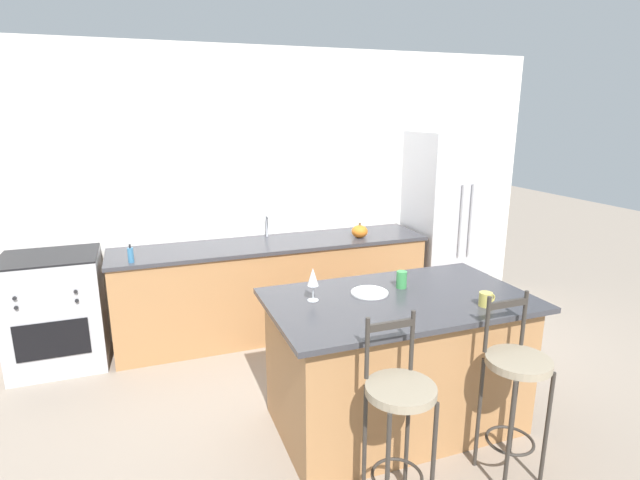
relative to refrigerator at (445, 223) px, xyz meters
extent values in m
plane|color=gray|center=(-1.88, -0.35, -0.96)|extent=(18.00, 18.00, 0.00)
cube|color=silver|center=(-1.88, 0.36, 0.39)|extent=(6.00, 0.07, 2.70)
cube|color=#A87547|center=(-1.88, 0.03, -0.52)|extent=(2.93, 0.65, 0.88)
cube|color=#38383D|center=(-1.88, 0.03, -0.06)|extent=(2.96, 0.69, 0.03)
cube|color=black|center=(-1.88, 0.03, -0.05)|extent=(0.56, 0.36, 0.01)
cylinder|color=#ADAFB5|center=(-1.88, 0.25, 0.07)|extent=(0.02, 0.02, 0.22)
cylinder|color=#ADAFB5|center=(-1.88, 0.19, 0.17)|extent=(0.02, 0.12, 0.02)
cube|color=#A87547|center=(-1.49, -1.71, -0.51)|extent=(1.60, 0.89, 0.89)
cube|color=#38383D|center=(-1.49, -1.71, -0.05)|extent=(1.72, 1.01, 0.03)
cube|color=#BCBCC1|center=(0.00, 0.00, 0.00)|extent=(0.72, 0.68, 1.91)
cylinder|color=#939399|center=(-0.06, -0.35, 0.10)|extent=(0.02, 0.02, 0.73)
cylinder|color=#939399|center=(0.06, -0.35, 0.10)|extent=(0.02, 0.02, 0.73)
cube|color=#B7B7BC|center=(-3.78, 0.02, -0.48)|extent=(0.75, 0.63, 0.95)
cube|color=black|center=(-3.78, -0.30, -0.59)|extent=(0.54, 0.01, 0.31)
cube|color=black|center=(-3.78, 0.02, 0.01)|extent=(0.75, 0.63, 0.02)
cylinder|color=black|center=(-3.99, -0.30, -0.21)|extent=(0.03, 0.02, 0.03)
cylinder|color=black|center=(-3.57, -0.30, -0.21)|extent=(0.03, 0.02, 0.03)
cylinder|color=black|center=(-3.99, -0.30, -0.29)|extent=(0.03, 0.02, 0.03)
cylinder|color=black|center=(-3.57, -0.30, -0.29)|extent=(0.03, 0.02, 0.03)
cylinder|color=#332D28|center=(-2.00, -2.57, -0.60)|extent=(0.02, 0.02, 0.72)
cylinder|color=#332D28|center=(-1.74, -2.57, -0.60)|extent=(0.02, 0.02, 0.72)
cylinder|color=#332D28|center=(-2.00, -2.30, -0.60)|extent=(0.02, 0.02, 0.72)
cylinder|color=#332D28|center=(-1.74, -2.30, -0.60)|extent=(0.02, 0.02, 0.72)
torus|color=#332D28|center=(-1.87, -2.43, -0.73)|extent=(0.28, 0.28, 0.02)
cylinder|color=gray|center=(-1.87, -2.43, -0.21)|extent=(0.37, 0.37, 0.04)
cylinder|color=#332D28|center=(-2.00, -2.30, -0.02)|extent=(0.02, 0.02, 0.34)
cylinder|color=#332D28|center=(-1.74, -2.30, -0.02)|extent=(0.02, 0.02, 0.34)
cube|color=#332D28|center=(-1.87, -2.30, 0.09)|extent=(0.26, 0.02, 0.04)
cylinder|color=#332D28|center=(-1.24, -2.54, -0.60)|extent=(0.02, 0.02, 0.72)
cylinder|color=#332D28|center=(-0.97, -2.54, -0.60)|extent=(0.02, 0.02, 0.72)
cylinder|color=#332D28|center=(-1.24, -2.27, -0.60)|extent=(0.02, 0.02, 0.72)
cylinder|color=#332D28|center=(-0.97, -2.27, -0.60)|extent=(0.02, 0.02, 0.72)
torus|color=#332D28|center=(-1.10, -2.40, -0.73)|extent=(0.28, 0.28, 0.02)
cylinder|color=gray|center=(-1.10, -2.40, -0.21)|extent=(0.37, 0.37, 0.04)
cylinder|color=#332D28|center=(-1.24, -2.27, -0.02)|extent=(0.02, 0.02, 0.34)
cylinder|color=#332D28|center=(-0.97, -2.27, -0.02)|extent=(0.02, 0.02, 0.34)
cube|color=#332D28|center=(-1.10, -2.27, 0.09)|extent=(0.26, 0.02, 0.04)
cylinder|color=white|center=(-1.64, -1.57, -0.02)|extent=(0.25, 0.25, 0.01)
torus|color=white|center=(-1.64, -1.57, -0.02)|extent=(0.24, 0.24, 0.01)
cylinder|color=white|center=(-2.04, -1.56, -0.03)|extent=(0.07, 0.07, 0.00)
cylinder|color=white|center=(-2.04, -1.56, 0.03)|extent=(0.01, 0.01, 0.10)
cone|color=white|center=(-2.04, -1.56, 0.13)|extent=(0.08, 0.08, 0.12)
cylinder|color=#C1B251|center=(-1.05, -2.02, 0.02)|extent=(0.08, 0.08, 0.09)
torus|color=#C1B251|center=(-1.01, -2.02, 0.02)|extent=(0.06, 0.01, 0.06)
cylinder|color=#3D934C|center=(-1.38, -1.54, 0.03)|extent=(0.07, 0.07, 0.12)
ellipsoid|color=orange|center=(-1.04, -0.11, 0.02)|extent=(0.16, 0.16, 0.12)
cylinder|color=brown|center=(-1.04, -0.11, 0.09)|extent=(0.02, 0.02, 0.02)
cylinder|color=teal|center=(-3.14, -0.22, 0.02)|extent=(0.05, 0.05, 0.12)
cylinder|color=black|center=(-3.14, -0.22, 0.10)|extent=(0.02, 0.02, 0.03)
camera|label=1|loc=(-3.04, -4.41, 1.17)|focal=28.00mm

